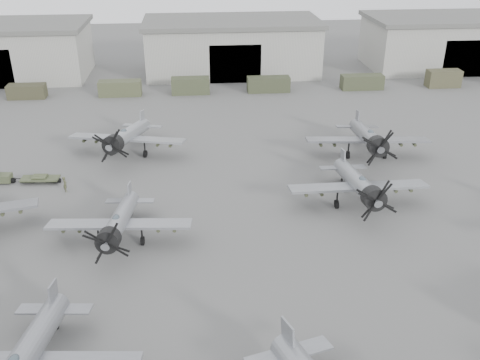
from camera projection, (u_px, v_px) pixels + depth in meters
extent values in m
plane|color=#5A5A57|center=(304.00, 311.00, 35.99)|extent=(220.00, 220.00, 0.00)
cube|color=#A5A49A|center=(232.00, 48.00, 89.53)|extent=(28.00, 14.00, 8.00)
cube|color=#5C5C57|center=(232.00, 21.00, 87.59)|extent=(29.00, 14.80, 0.70)
cube|color=black|center=(235.00, 64.00, 83.90)|extent=(8.12, 0.40, 6.00)
cube|color=#A5A49A|center=(450.00, 44.00, 92.65)|extent=(28.00, 14.00, 8.00)
cube|color=#5C5C57|center=(454.00, 18.00, 90.72)|extent=(29.00, 14.80, 0.70)
cube|color=black|center=(467.00, 59.00, 87.03)|extent=(8.12, 0.40, 6.00)
cube|color=#393825|center=(27.00, 91.00, 77.61)|extent=(5.35, 2.20, 2.02)
cube|color=#454A30|center=(120.00, 88.00, 78.66)|extent=(6.18, 2.20, 2.22)
cube|color=#3C422B|center=(190.00, 86.00, 79.47)|extent=(5.64, 2.20, 2.42)
cube|color=#383D28|center=(268.00, 84.00, 80.48)|extent=(6.36, 2.20, 2.22)
cube|color=#3B402A|center=(362.00, 82.00, 81.68)|extent=(6.40, 2.20, 2.16)
cube|color=#45432D|center=(443.00, 78.00, 82.64)|extent=(5.11, 2.20, 2.61)
cylinder|color=gray|center=(27.00, 353.00, 29.47)|extent=(2.52, 10.84, 3.17)
cube|color=gray|center=(53.00, 296.00, 33.67)|extent=(0.28, 1.69, 2.02)
cylinder|color=black|center=(57.00, 327.00, 34.39)|extent=(0.15, 0.33, 0.32)
cube|color=gray|center=(288.00, 338.00, 30.03)|extent=(0.62, 1.80, 2.20)
cylinder|color=#92949A|center=(121.00, 218.00, 43.05)|extent=(2.17, 9.83, 2.87)
cylinder|color=black|center=(108.00, 240.00, 38.88)|extent=(1.86, 1.59, 1.91)
cube|color=#92949A|center=(120.00, 224.00, 42.66)|extent=(11.62, 2.97, 0.52)
cube|color=#92949A|center=(130.00, 192.00, 46.86)|extent=(0.24, 1.53, 1.84)
ellipsoid|color=#3F4C54|center=(116.00, 219.00, 41.37)|extent=(0.64, 1.14, 0.51)
cylinder|color=black|center=(99.00, 241.00, 43.14)|extent=(0.32, 0.75, 0.74)
cylinder|color=black|center=(143.00, 241.00, 43.17)|extent=(0.32, 0.75, 0.74)
cylinder|color=black|center=(131.00, 213.00, 47.52)|extent=(0.13, 0.30, 0.29)
cylinder|color=gray|center=(356.00, 181.00, 48.65)|extent=(1.53, 10.66, 3.14)
cylinder|color=black|center=(374.00, 198.00, 44.11)|extent=(1.91, 1.59, 2.09)
cube|color=gray|center=(358.00, 187.00, 48.23)|extent=(12.56, 2.24, 0.56)
cube|color=gray|center=(343.00, 158.00, 52.79)|extent=(0.12, 1.67, 2.01)
ellipsoid|color=#3F4C54|center=(363.00, 180.00, 46.81)|extent=(0.60, 1.21, 0.56)
cylinder|color=black|center=(337.00, 204.00, 48.60)|extent=(0.28, 0.80, 0.80)
cylinder|color=black|center=(377.00, 202.00, 48.92)|extent=(0.28, 0.80, 0.80)
cylinder|color=black|center=(342.00, 180.00, 53.51)|extent=(0.12, 0.32, 0.32)
cylinder|color=#9FA2A7|center=(129.00, 134.00, 58.98)|extent=(4.01, 10.90, 3.19)
cylinder|color=black|center=(113.00, 144.00, 54.38)|extent=(2.27, 2.02, 2.13)
cube|color=#9FA2A7|center=(128.00, 138.00, 58.55)|extent=(12.96, 5.17, 0.57)
cube|color=#9FA2A7|center=(142.00, 118.00, 63.17)|extent=(0.52, 1.68, 2.04)
ellipsoid|color=#3F4C54|center=(123.00, 132.00, 57.12)|extent=(0.88, 1.34, 0.57)
cylinder|color=black|center=(111.00, 152.00, 59.34)|extent=(0.47, 0.86, 0.82)
cylinder|color=black|center=(145.00, 154.00, 58.85)|extent=(0.47, 0.86, 0.82)
cylinder|color=black|center=(143.00, 137.00, 63.90)|extent=(0.20, 0.35, 0.33)
cylinder|color=gray|center=(366.00, 135.00, 58.45)|extent=(2.57, 11.35, 3.31)
cylinder|color=black|center=(378.00, 146.00, 53.63)|extent=(2.15, 1.85, 2.21)
cube|color=gray|center=(367.00, 140.00, 58.00)|extent=(13.42, 3.49, 0.60)
cube|color=gray|center=(357.00, 118.00, 62.84)|extent=(0.28, 1.77, 2.12)
ellipsoid|color=#3F4C54|center=(371.00, 133.00, 56.50)|extent=(0.75, 1.32, 0.59)
cylinder|color=black|center=(348.00, 155.00, 58.55)|extent=(0.37, 0.87, 0.85)
cylinder|color=black|center=(385.00, 155.00, 58.57)|extent=(0.37, 0.87, 0.85)
cylinder|color=black|center=(356.00, 138.00, 63.60)|extent=(0.16, 0.35, 0.34)
cube|color=#424A30|center=(2.00, 178.00, 53.05)|extent=(1.83, 1.20, 0.78)
cylinder|color=black|center=(3.00, 181.00, 53.18)|extent=(1.21, 0.63, 0.55)
cylinder|color=black|center=(15.00, 179.00, 53.12)|extent=(1.18, 0.16, 0.08)
cube|color=#424A30|center=(40.00, 178.00, 53.16)|extent=(3.80, 1.63, 0.18)
cylinder|color=black|center=(41.00, 181.00, 53.27)|extent=(1.49, 0.53, 0.43)
cylinder|color=#424A30|center=(40.00, 177.00, 53.08)|extent=(1.39, 0.41, 0.31)
imported|color=#484B31|center=(65.00, 184.00, 51.24)|extent=(0.51, 0.65, 1.57)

